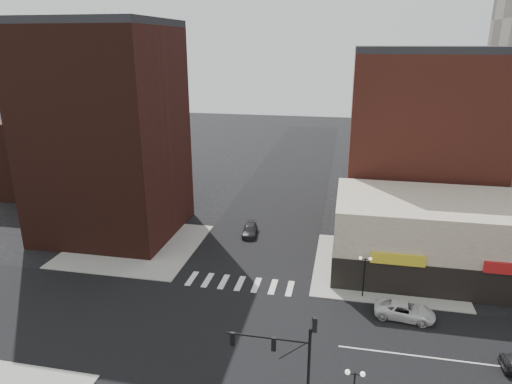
# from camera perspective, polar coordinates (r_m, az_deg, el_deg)

# --- Properties ---
(ground) EXTENTS (240.00, 240.00, 0.00)m
(ground) POSITION_cam_1_polar(r_m,az_deg,el_deg) (40.37, -4.70, -16.98)
(ground) COLOR black
(ground) RESTS_ON ground
(road_ew) EXTENTS (200.00, 14.00, 0.02)m
(road_ew) POSITION_cam_1_polar(r_m,az_deg,el_deg) (40.36, -4.70, -16.97)
(road_ew) COLOR black
(road_ew) RESTS_ON ground
(road_ns) EXTENTS (14.00, 200.00, 0.02)m
(road_ns) POSITION_cam_1_polar(r_m,az_deg,el_deg) (40.36, -4.70, -16.97)
(road_ns) COLOR black
(road_ns) RESTS_ON ground
(sidewalk_nw) EXTENTS (15.00, 15.00, 0.12)m
(sidewalk_nw) POSITION_cam_1_polar(r_m,az_deg,el_deg) (56.95, -14.84, -6.46)
(sidewalk_nw) COLOR gray
(sidewalk_nw) RESTS_ON ground
(sidewalk_ne) EXTENTS (15.00, 15.00, 0.12)m
(sidewalk_ne) POSITION_cam_1_polar(r_m,az_deg,el_deg) (51.81, 15.80, -9.11)
(sidewalk_ne) COLOR gray
(sidewalk_ne) RESTS_ON ground
(building_nw) EXTENTS (16.00, 15.00, 25.00)m
(building_nw) POSITION_cam_1_polar(r_m,az_deg,el_deg) (58.68, -18.11, 6.77)
(building_nw) COLOR #361711
(building_nw) RESTS_ON ground
(building_nw_low) EXTENTS (20.00, 18.00, 12.00)m
(building_nw_low) POSITION_cam_1_polar(r_m,az_deg,el_deg) (79.57, -20.50, 4.53)
(building_nw_low) COLOR #361711
(building_nw_low) RESTS_ON ground
(building_ne_midrise) EXTENTS (18.00, 15.00, 22.00)m
(building_ne_midrise) POSITION_cam_1_polar(r_m,az_deg,el_deg) (63.00, 19.89, 5.92)
(building_ne_midrise) COLOR maroon
(building_ne_midrise) RESTS_ON ground
(building_ne_row) EXTENTS (24.20, 12.20, 8.00)m
(building_ne_row) POSITION_cam_1_polar(r_m,az_deg,el_deg) (51.93, 23.26, -5.94)
(building_ne_row) COLOR beige
(building_ne_row) RESTS_ON ground
(traffic_signal) EXTENTS (5.59, 3.09, 7.77)m
(traffic_signal) POSITION_cam_1_polar(r_m,az_deg,el_deg) (30.05, 4.80, -19.27)
(traffic_signal) COLOR black
(traffic_signal) RESTS_ON ground
(street_lamp_se_a) EXTENTS (1.22, 0.32, 4.16)m
(street_lamp_se_a) POSITION_cam_1_polar(r_m,az_deg,el_deg) (30.91, 12.18, -22.43)
(street_lamp_se_a) COLOR black
(street_lamp_se_a) RESTS_ON sidewalk_se
(street_lamp_ne) EXTENTS (1.22, 0.32, 4.16)m
(street_lamp_ne) POSITION_cam_1_polar(r_m,az_deg,el_deg) (44.38, 13.44, -9.03)
(street_lamp_ne) COLOR black
(street_lamp_ne) RESTS_ON sidewalk_ne
(white_suv) EXTENTS (5.46, 3.00, 1.45)m
(white_suv) POSITION_cam_1_polar(r_m,az_deg,el_deg) (43.55, 18.09, -13.91)
(white_suv) COLOR silver
(white_suv) RESTS_ON ground
(dark_sedan_north) EXTENTS (2.24, 4.49, 1.25)m
(dark_sedan_north) POSITION_cam_1_polar(r_m,az_deg,el_deg) (57.87, -0.77, -4.79)
(dark_sedan_north) COLOR black
(dark_sedan_north) RESTS_ON ground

